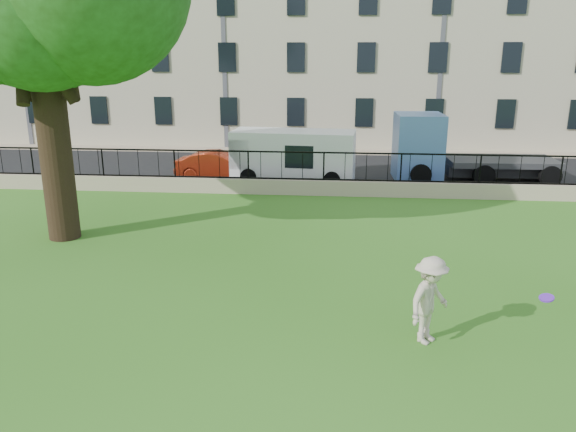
# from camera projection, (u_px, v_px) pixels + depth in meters

# --- Properties ---
(ground) EXTENTS (120.00, 120.00, 0.00)m
(ground) POSITION_uv_depth(u_px,v_px,m) (304.00, 345.00, 10.88)
(ground) COLOR #2E6818
(ground) RESTS_ON ground
(retaining_wall) EXTENTS (50.00, 0.40, 0.60)m
(retaining_wall) POSITION_uv_depth(u_px,v_px,m) (323.00, 187.00, 22.27)
(retaining_wall) COLOR tan
(retaining_wall) RESTS_ON ground
(iron_railing) EXTENTS (50.00, 0.05, 1.13)m
(iron_railing) POSITION_uv_depth(u_px,v_px,m) (324.00, 166.00, 22.03)
(iron_railing) COLOR black
(iron_railing) RESTS_ON retaining_wall
(street) EXTENTS (60.00, 9.00, 0.01)m
(street) POSITION_uv_depth(u_px,v_px,m) (326.00, 171.00, 26.85)
(street) COLOR black
(street) RESTS_ON ground
(sidewalk) EXTENTS (60.00, 1.40, 0.12)m
(sidewalk) POSITION_uv_depth(u_px,v_px,m) (329.00, 152.00, 31.80)
(sidewalk) COLOR tan
(sidewalk) RESTS_ON ground
(building_row) EXTENTS (56.40, 10.40, 13.80)m
(building_row) POSITION_uv_depth(u_px,v_px,m) (333.00, 28.00, 35.30)
(building_row) COLOR #B5AE90
(building_row) RESTS_ON ground
(man) EXTENTS (1.23, 1.29, 1.76)m
(man) POSITION_uv_depth(u_px,v_px,m) (430.00, 300.00, 10.76)
(man) COLOR beige
(man) RESTS_ON ground
(frisbee) EXTENTS (0.33, 0.34, 0.12)m
(frisbee) POSITION_uv_depth(u_px,v_px,m) (547.00, 298.00, 10.40)
(frisbee) COLOR #6322C3
(red_sedan) EXTENTS (3.87, 1.57, 1.25)m
(red_sedan) POSITION_uv_depth(u_px,v_px,m) (219.00, 166.00, 24.89)
(red_sedan) COLOR maroon
(red_sedan) RESTS_ON street
(white_van) EXTENTS (5.42, 2.47, 2.21)m
(white_van) POSITION_uv_depth(u_px,v_px,m) (294.00, 156.00, 24.46)
(white_van) COLOR white
(white_van) RESTS_ON street
(blue_truck) EXTENTS (6.97, 2.65, 2.89)m
(blue_truck) POSITION_uv_depth(u_px,v_px,m) (474.00, 147.00, 24.63)
(blue_truck) COLOR #5279C0
(blue_truck) RESTS_ON street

